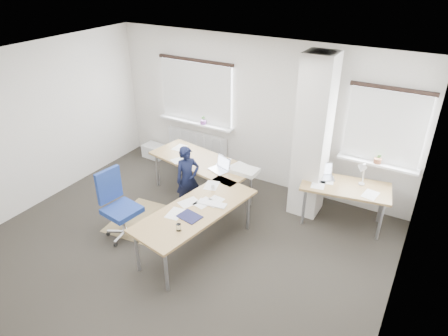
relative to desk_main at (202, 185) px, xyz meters
The scene contains 8 objects.
ground 1.05m from the desk_main, 81.55° to the right, with size 6.00×6.00×0.00m, color #282420.
room_shell 1.14m from the desk_main, 47.23° to the right, with size 6.04×5.04×2.82m.
floor_mat 1.11m from the desk_main, 142.66° to the right, with size 1.31×1.11×0.01m, color #998153.
white_crate 2.73m from the desk_main, 146.53° to the left, with size 0.47×0.33×0.28m, color white.
desk_main is the anchor object (origin of this frame).
desk_side 2.34m from the desk_main, 27.74° to the left, with size 1.50×0.93×1.22m.
task_chair 1.39m from the desk_main, 130.82° to the right, with size 0.62×0.62×1.14m.
person 0.45m from the desk_main, 156.57° to the left, with size 0.44×0.29×1.20m, color black.
Camera 1 is at (3.02, -3.92, 4.06)m, focal length 32.00 mm.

